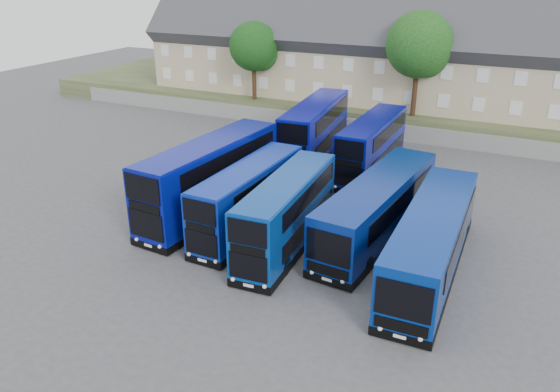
{
  "coord_description": "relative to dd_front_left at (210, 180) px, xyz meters",
  "views": [
    {
      "loc": [
        12.11,
        -23.36,
        14.88
      ],
      "look_at": [
        -0.64,
        3.18,
        2.2
      ],
      "focal_mm": 35.0,
      "sensor_mm": 36.0,
      "label": 1
    }
  ],
  "objects": [
    {
      "name": "dd_front_left",
      "position": [
        0.0,
        0.0,
        0.0
      ],
      "size": [
        3.61,
        11.98,
        4.7
      ],
      "rotation": [
        0.0,
        0.0,
        -0.08
      ],
      "color": "#071188",
      "rests_on": "ground"
    },
    {
      "name": "ground",
      "position": [
        5.6,
        -3.38,
        -2.31
      ],
      "size": [
        120.0,
        120.0,
        0.0
      ],
      "primitive_type": "plane",
      "color": "#47474C",
      "rests_on": "ground"
    },
    {
      "name": "dd_rear_left",
      "position": [
        1.82,
        12.82,
        -0.07
      ],
      "size": [
        3.73,
        11.65,
        4.56
      ],
      "rotation": [
        0.0,
        0.0,
        0.1
      ],
      "color": "#090FA5",
      "rests_on": "ground"
    },
    {
      "name": "earth_bank",
      "position": [
        5.6,
        30.62,
        -1.31
      ],
      "size": [
        80.0,
        20.0,
        2.0
      ],
      "primitive_type": "cube",
      "color": "#3B4828",
      "rests_on": "ground"
    },
    {
      "name": "tree_west",
      "position": [
        -8.26,
        21.72,
        4.74
      ],
      "size": [
        4.8,
        4.8,
        7.65
      ],
      "color": "#382314",
      "rests_on": "earth_bank"
    },
    {
      "name": "coach_east_a",
      "position": [
        10.4,
        1.47,
        -0.59
      ],
      "size": [
        3.93,
        12.99,
        3.5
      ],
      "rotation": [
        0.0,
        0.0,
        -0.1
      ],
      "color": "navy",
      "rests_on": "ground"
    },
    {
      "name": "terrace_row",
      "position": [
        2.6,
        26.62,
        4.29
      ],
      "size": [
        48.0,
        10.4,
        11.2
      ],
      "color": "tan",
      "rests_on": "earth_bank"
    },
    {
      "name": "tree_mid",
      "position": [
        7.74,
        22.22,
        5.76
      ],
      "size": [
        5.76,
        5.76,
        9.18
      ],
      "color": "#382314",
      "rests_on": "earth_bank"
    },
    {
      "name": "coach_east_b",
      "position": [
        14.04,
        -1.32,
        -0.58
      ],
      "size": [
        2.93,
        12.95,
        3.53
      ],
      "rotation": [
        0.0,
        0.0,
        0.02
      ],
      "color": "navy",
      "rests_on": "ground"
    },
    {
      "name": "dd_rear_right",
      "position": [
        6.96,
        11.55,
        -0.27
      ],
      "size": [
        2.53,
        10.47,
        4.15
      ],
      "rotation": [
        0.0,
        0.0,
        -0.01
      ],
      "color": "#070F8F",
      "rests_on": "ground"
    },
    {
      "name": "dd_front_mid",
      "position": [
        3.28,
        -0.99,
        -0.36
      ],
      "size": [
        2.54,
        10.05,
        3.97
      ],
      "rotation": [
        0.0,
        0.0,
        -0.02
      ],
      "color": "#0826A0",
      "rests_on": "ground"
    },
    {
      "name": "dd_front_right",
      "position": [
        6.23,
        -1.98,
        -0.33
      ],
      "size": [
        2.93,
        10.3,
        4.04
      ],
      "rotation": [
        0.0,
        0.0,
        0.06
      ],
      "color": "#073791",
      "rests_on": "ground"
    },
    {
      "name": "retaining_wall",
      "position": [
        5.6,
        20.62,
        -1.56
      ],
      "size": [
        70.0,
        0.4,
        1.5
      ],
      "primitive_type": "cube",
      "color": "slate",
      "rests_on": "ground"
    }
  ]
}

